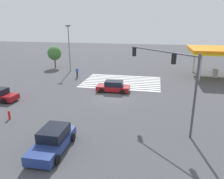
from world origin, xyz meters
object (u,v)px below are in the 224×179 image
(pedestrian, at_px, (77,72))
(car_0, at_px, (53,140))
(traffic_signal_mast, at_px, (172,72))
(street_light_pole_b, at_px, (69,44))
(car_1, at_px, (113,87))
(tree_corner_a, at_px, (54,53))
(fire_hydrant, at_px, (9,115))

(pedestrian, bearing_deg, car_0, -25.93)
(car_0, bearing_deg, traffic_signal_mast, 122.42)
(street_light_pole_b, bearing_deg, car_1, 134.12)
(car_1, relative_size, tree_corner_a, 1.03)
(car_0, relative_size, car_1, 1.10)
(street_light_pole_b, distance_m, fire_hydrant, 21.59)
(car_0, height_order, pedestrian, pedestrian)
(pedestrian, relative_size, tree_corner_a, 0.41)
(street_light_pole_b, relative_size, fire_hydrant, 9.61)
(car_1, bearing_deg, car_0, 82.47)
(traffic_signal_mast, height_order, street_light_pole_b, street_light_pole_b)
(street_light_pole_b, bearing_deg, car_0, 109.26)
(car_0, height_order, fire_hydrant, car_0)
(traffic_signal_mast, height_order, car_1, traffic_signal_mast)
(traffic_signal_mast, distance_m, car_1, 11.86)
(car_1, xyz_separation_m, pedestrian, (7.36, -6.26, 0.29))
(car_0, distance_m, street_light_pole_b, 26.75)
(car_0, height_order, car_1, car_0)
(traffic_signal_mast, bearing_deg, tree_corner_a, -0.75)
(car_0, distance_m, car_1, 14.38)
(pedestrian, distance_m, street_light_pole_b, 6.60)
(car_1, height_order, fire_hydrant, car_1)
(fire_hydrant, bearing_deg, pedestrian, -92.45)
(car_1, distance_m, pedestrian, 9.67)
(car_0, bearing_deg, fire_hydrant, -122.33)
(pedestrian, xyz_separation_m, fire_hydrant, (0.71, 16.62, -0.55))
(car_0, bearing_deg, tree_corner_a, -155.69)
(street_light_pole_b, relative_size, tree_corner_a, 1.94)
(car_1, distance_m, street_light_pole_b, 15.42)
(car_0, height_order, tree_corner_a, tree_corner_a)
(fire_hydrant, bearing_deg, car_0, 148.61)
(pedestrian, bearing_deg, traffic_signal_mast, 1.52)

